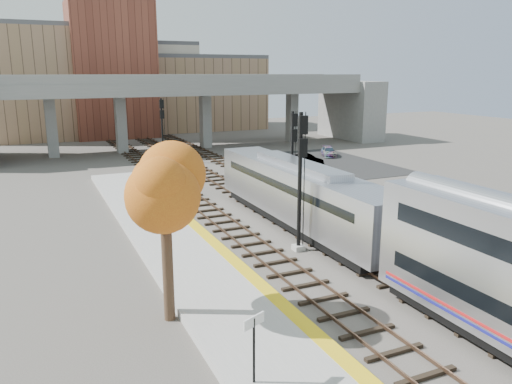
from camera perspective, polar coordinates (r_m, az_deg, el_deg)
name	(u,v)px	position (r m, az deg, el deg)	size (l,w,h in m)	color
ground	(369,280)	(25.19, 12.83, -9.81)	(160.00, 160.00, 0.00)	#47423D
platform	(230,305)	(21.82, -2.94, -12.77)	(4.50, 60.00, 0.35)	#9E9E99
yellow_strip	(270,293)	(22.43, 1.67, -11.48)	(0.70, 60.00, 0.01)	yellow
tracks	(273,212)	(35.68, 1.93, -2.33)	(10.70, 95.00, 0.25)	black
overpass	(190,104)	(66.22, -7.57, 9.98)	(54.00, 12.00, 9.50)	slate
buildings_far	(129,84)	(86.24, -14.29, 11.88)	(43.00, 21.00, 20.60)	#8F6C53
parking_lot	(317,164)	(55.10, 6.99, 3.21)	(14.00, 18.00, 0.04)	black
locomotive	(299,193)	(32.01, 4.97, -0.16)	(3.02, 19.05, 4.10)	#A8AAB2
signal_mast_near	(300,182)	(27.40, 5.09, 1.16)	(0.60, 0.64, 7.77)	#9E9E99
signal_mast_mid	(292,160)	(36.69, 4.19, 3.63)	(0.60, 0.64, 7.10)	#9E9E99
signal_mast_far	(162,131)	(55.95, -10.64, 6.84)	(0.60, 0.64, 7.06)	#9E9E99
station_sign	(254,335)	(15.93, -0.24, -16.06)	(0.84, 0.41, 2.27)	black
tree	(164,195)	(19.50, -10.42, -0.32)	(3.60, 3.60, 7.07)	#382619
car_a	(301,164)	(51.84, 5.21, 3.23)	(1.28, 3.19, 1.09)	#99999E
car_b	(306,160)	(53.71, 5.72, 3.68)	(1.33, 3.82, 1.26)	#99999E
car_c	(329,152)	(60.16, 8.29, 4.58)	(1.51, 3.70, 1.08)	#99999E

